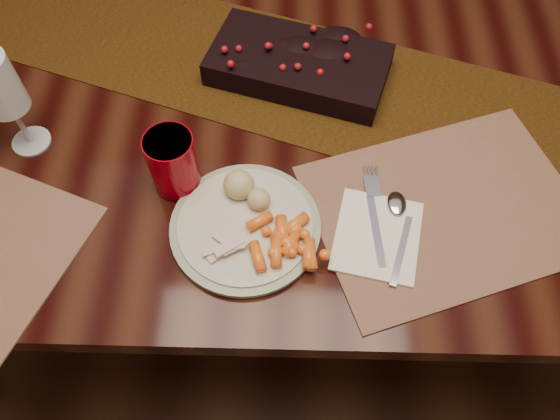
{
  "coord_description": "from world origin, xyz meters",
  "views": [
    {
      "loc": [
        0.01,
        -0.74,
        1.55
      ],
      "look_at": [
        -0.0,
        -0.29,
        0.8
      ],
      "focal_mm": 35.0,
      "sensor_mm": 36.0,
      "label": 1
    }
  ],
  "objects_px": {
    "centerpiece": "(299,61)",
    "red_cup": "(173,162)",
    "napkin": "(377,236)",
    "baby_carrots": "(286,238)",
    "wine_glass": "(9,105)",
    "turkey_shreds": "(226,245)",
    "dinner_plate": "(245,226)",
    "placemat_main": "(446,209)",
    "dining_table": "(284,200)",
    "mashed_potatoes": "(251,191)"
  },
  "relations": [
    {
      "from": "mashed_potatoes",
      "to": "baby_carrots",
      "type": "bearing_deg",
      "value": -53.4
    },
    {
      "from": "dining_table",
      "to": "centerpiece",
      "type": "relative_size",
      "value": 5.24
    },
    {
      "from": "centerpiece",
      "to": "placemat_main",
      "type": "distance_m",
      "value": 0.4
    },
    {
      "from": "dinner_plate",
      "to": "turkey_shreds",
      "type": "xyz_separation_m",
      "value": [
        -0.03,
        -0.04,
        0.02
      ]
    },
    {
      "from": "centerpiece",
      "to": "dinner_plate",
      "type": "bearing_deg",
      "value": -103.51
    },
    {
      "from": "dining_table",
      "to": "dinner_plate",
      "type": "distance_m",
      "value": 0.49
    },
    {
      "from": "baby_carrots",
      "to": "wine_glass",
      "type": "distance_m",
      "value": 0.52
    },
    {
      "from": "centerpiece",
      "to": "red_cup",
      "type": "height_order",
      "value": "red_cup"
    },
    {
      "from": "centerpiece",
      "to": "mashed_potatoes",
      "type": "xyz_separation_m",
      "value": [
        -0.08,
        -0.31,
        0.01
      ]
    },
    {
      "from": "napkin",
      "to": "dining_table",
      "type": "bearing_deg",
      "value": 129.09
    },
    {
      "from": "centerpiece",
      "to": "red_cup",
      "type": "bearing_deg",
      "value": -128.23
    },
    {
      "from": "centerpiece",
      "to": "dinner_plate",
      "type": "xyz_separation_m",
      "value": [
        -0.09,
        -0.36,
        -0.03
      ]
    },
    {
      "from": "centerpiece",
      "to": "dinner_plate",
      "type": "relative_size",
      "value": 1.37
    },
    {
      "from": "centerpiece",
      "to": "turkey_shreds",
      "type": "xyz_separation_m",
      "value": [
        -0.11,
        -0.4,
        -0.01
      ]
    },
    {
      "from": "placemat_main",
      "to": "dinner_plate",
      "type": "height_order",
      "value": "dinner_plate"
    },
    {
      "from": "red_cup",
      "to": "placemat_main",
      "type": "bearing_deg",
      "value": -5.42
    },
    {
      "from": "placemat_main",
      "to": "centerpiece",
      "type": "bearing_deg",
      "value": 109.81
    },
    {
      "from": "dining_table",
      "to": "turkey_shreds",
      "type": "distance_m",
      "value": 0.54
    },
    {
      "from": "dining_table",
      "to": "placemat_main",
      "type": "height_order",
      "value": "placemat_main"
    },
    {
      "from": "napkin",
      "to": "dinner_plate",
      "type": "bearing_deg",
      "value": -170.66
    },
    {
      "from": "centerpiece",
      "to": "baby_carrots",
      "type": "relative_size",
      "value": 3.19
    },
    {
      "from": "napkin",
      "to": "red_cup",
      "type": "height_order",
      "value": "red_cup"
    },
    {
      "from": "napkin",
      "to": "red_cup",
      "type": "bearing_deg",
      "value": 175.39
    },
    {
      "from": "wine_glass",
      "to": "dining_table",
      "type": "bearing_deg",
      "value": 14.62
    },
    {
      "from": "wine_glass",
      "to": "centerpiece",
      "type": "bearing_deg",
      "value": 20.32
    },
    {
      "from": "turkey_shreds",
      "to": "wine_glass",
      "type": "height_order",
      "value": "wine_glass"
    },
    {
      "from": "centerpiece",
      "to": "napkin",
      "type": "relative_size",
      "value": 2.17
    },
    {
      "from": "dining_table",
      "to": "centerpiece",
      "type": "bearing_deg",
      "value": 67.6
    },
    {
      "from": "dining_table",
      "to": "centerpiece",
      "type": "height_order",
      "value": "centerpiece"
    },
    {
      "from": "mashed_potatoes",
      "to": "red_cup",
      "type": "distance_m",
      "value": 0.14
    },
    {
      "from": "mashed_potatoes",
      "to": "dining_table",
      "type": "bearing_deg",
      "value": 77.99
    },
    {
      "from": "dinner_plate",
      "to": "wine_glass",
      "type": "distance_m",
      "value": 0.45
    },
    {
      "from": "centerpiece",
      "to": "placemat_main",
      "type": "xyz_separation_m",
      "value": [
        0.25,
        -0.31,
        -0.04
      ]
    },
    {
      "from": "dining_table",
      "to": "dinner_plate",
      "type": "relative_size",
      "value": 7.16
    },
    {
      "from": "dining_table",
      "to": "wine_glass",
      "type": "relative_size",
      "value": 8.87
    },
    {
      "from": "centerpiece",
      "to": "wine_glass",
      "type": "height_order",
      "value": "wine_glass"
    },
    {
      "from": "baby_carrots",
      "to": "red_cup",
      "type": "relative_size",
      "value": 0.95
    },
    {
      "from": "wine_glass",
      "to": "dinner_plate",
      "type": "bearing_deg",
      "value": -23.42
    },
    {
      "from": "turkey_shreds",
      "to": "napkin",
      "type": "xyz_separation_m",
      "value": [
        0.25,
        0.03,
        -0.02
      ]
    },
    {
      "from": "placemat_main",
      "to": "turkey_shreds",
      "type": "distance_m",
      "value": 0.38
    },
    {
      "from": "centerpiece",
      "to": "turkey_shreds",
      "type": "distance_m",
      "value": 0.42
    },
    {
      "from": "wine_glass",
      "to": "baby_carrots",
      "type": "bearing_deg",
      "value": -23.52
    },
    {
      "from": "red_cup",
      "to": "wine_glass",
      "type": "relative_size",
      "value": 0.56
    },
    {
      "from": "napkin",
      "to": "mashed_potatoes",
      "type": "bearing_deg",
      "value": 176.23
    },
    {
      "from": "turkey_shreds",
      "to": "red_cup",
      "type": "xyz_separation_m",
      "value": [
        -0.1,
        0.14,
        0.03
      ]
    },
    {
      "from": "dinner_plate",
      "to": "turkey_shreds",
      "type": "bearing_deg",
      "value": -121.58
    },
    {
      "from": "napkin",
      "to": "red_cup",
      "type": "relative_size",
      "value": 1.39
    },
    {
      "from": "turkey_shreds",
      "to": "red_cup",
      "type": "distance_m",
      "value": 0.17
    },
    {
      "from": "centerpiece",
      "to": "placemat_main",
      "type": "relative_size",
      "value": 0.77
    },
    {
      "from": "turkey_shreds",
      "to": "dining_table",
      "type": "bearing_deg",
      "value": 75.52
    }
  ]
}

